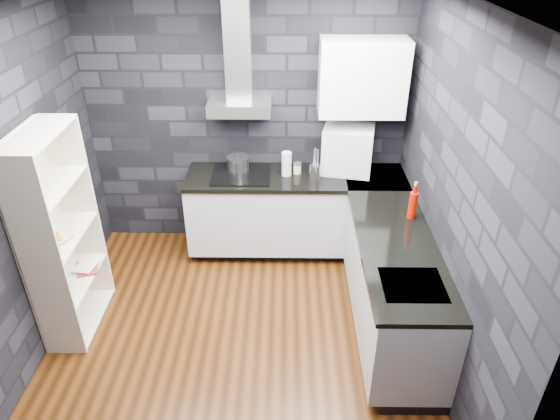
{
  "coord_description": "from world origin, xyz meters",
  "views": [
    {
      "loc": [
        0.4,
        -3.17,
        3.15
      ],
      "look_at": [
        0.35,
        0.45,
        1.0
      ],
      "focal_mm": 32.0,
      "sensor_mm": 36.0,
      "label": 1
    }
  ],
  "objects_px": {
    "storage_jar": "(297,169)",
    "utensil_crock": "(315,172)",
    "red_bottle": "(413,205)",
    "bookshelf": "(61,237)",
    "appliance_garage": "(348,150)",
    "fruit_bowl": "(57,237)",
    "glass_vase": "(287,164)",
    "pot": "(238,164)"
  },
  "relations": [
    {
      "from": "pot",
      "to": "appliance_garage",
      "type": "xyz_separation_m",
      "value": [
        1.1,
        0.02,
        0.15
      ]
    },
    {
      "from": "appliance_garage",
      "to": "bookshelf",
      "type": "relative_size",
      "value": 0.27
    },
    {
      "from": "appliance_garage",
      "to": "bookshelf",
      "type": "distance_m",
      "value": 2.74
    },
    {
      "from": "pot",
      "to": "storage_jar",
      "type": "distance_m",
      "value": 0.6
    },
    {
      "from": "utensil_crock",
      "to": "bookshelf",
      "type": "distance_m",
      "value": 2.36
    },
    {
      "from": "storage_jar",
      "to": "fruit_bowl",
      "type": "relative_size",
      "value": 0.41
    },
    {
      "from": "storage_jar",
      "to": "utensil_crock",
      "type": "xyz_separation_m",
      "value": [
        0.17,
        -0.11,
        0.02
      ]
    },
    {
      "from": "utensil_crock",
      "to": "appliance_garage",
      "type": "relative_size",
      "value": 0.3
    },
    {
      "from": "appliance_garage",
      "to": "red_bottle",
      "type": "xyz_separation_m",
      "value": [
        0.47,
        -0.91,
        -0.1
      ]
    },
    {
      "from": "fruit_bowl",
      "to": "bookshelf",
      "type": "bearing_deg",
      "value": 90.0
    },
    {
      "from": "appliance_garage",
      "to": "utensil_crock",
      "type": "bearing_deg",
      "value": -140.92
    },
    {
      "from": "pot",
      "to": "fruit_bowl",
      "type": "distance_m",
      "value": 1.85
    },
    {
      "from": "fruit_bowl",
      "to": "pot",
      "type": "bearing_deg",
      "value": 44.01
    },
    {
      "from": "storage_jar",
      "to": "utensil_crock",
      "type": "relative_size",
      "value": 0.67
    },
    {
      "from": "red_bottle",
      "to": "utensil_crock",
      "type": "bearing_deg",
      "value": 137.27
    },
    {
      "from": "appliance_garage",
      "to": "bookshelf",
      "type": "height_order",
      "value": "bookshelf"
    },
    {
      "from": "pot",
      "to": "fruit_bowl",
      "type": "xyz_separation_m",
      "value": [
        -1.33,
        -1.29,
        -0.04
      ]
    },
    {
      "from": "pot",
      "to": "glass_vase",
      "type": "height_order",
      "value": "glass_vase"
    },
    {
      "from": "storage_jar",
      "to": "red_bottle",
      "type": "relative_size",
      "value": 0.4
    },
    {
      "from": "glass_vase",
      "to": "storage_jar",
      "type": "height_order",
      "value": "glass_vase"
    },
    {
      "from": "storage_jar",
      "to": "appliance_garage",
      "type": "distance_m",
      "value": 0.54
    },
    {
      "from": "utensil_crock",
      "to": "bookshelf",
      "type": "relative_size",
      "value": 0.08
    },
    {
      "from": "storage_jar",
      "to": "appliance_garage",
      "type": "xyz_separation_m",
      "value": [
        0.5,
        0.07,
        0.18
      ]
    },
    {
      "from": "appliance_garage",
      "to": "fruit_bowl",
      "type": "distance_m",
      "value": 2.77
    },
    {
      "from": "glass_vase",
      "to": "appliance_garage",
      "type": "xyz_separation_m",
      "value": [
        0.61,
        0.11,
        0.1
      ]
    },
    {
      "from": "glass_vase",
      "to": "red_bottle",
      "type": "xyz_separation_m",
      "value": [
        1.07,
        -0.8,
        -0.0
      ]
    },
    {
      "from": "glass_vase",
      "to": "bookshelf",
      "type": "xyz_separation_m",
      "value": [
        -1.82,
        -1.14,
        -0.12
      ]
    },
    {
      "from": "storage_jar",
      "to": "bookshelf",
      "type": "relative_size",
      "value": 0.05
    },
    {
      "from": "utensil_crock",
      "to": "bookshelf",
      "type": "bearing_deg",
      "value": -153.01
    },
    {
      "from": "pot",
      "to": "bookshelf",
      "type": "height_order",
      "value": "bookshelf"
    },
    {
      "from": "pot",
      "to": "utensil_crock",
      "type": "distance_m",
      "value": 0.79
    },
    {
      "from": "red_bottle",
      "to": "bookshelf",
      "type": "xyz_separation_m",
      "value": [
        -2.9,
        -0.34,
        -0.12
      ]
    },
    {
      "from": "red_bottle",
      "to": "fruit_bowl",
      "type": "distance_m",
      "value": 2.93
    },
    {
      "from": "red_bottle",
      "to": "fruit_bowl",
      "type": "xyz_separation_m",
      "value": [
        -2.9,
        -0.4,
        -0.08
      ]
    },
    {
      "from": "glass_vase",
      "to": "appliance_garage",
      "type": "distance_m",
      "value": 0.63
    },
    {
      "from": "red_bottle",
      "to": "bookshelf",
      "type": "height_order",
      "value": "bookshelf"
    },
    {
      "from": "glass_vase",
      "to": "red_bottle",
      "type": "relative_size",
      "value": 1.01
    },
    {
      "from": "pot",
      "to": "appliance_garage",
      "type": "relative_size",
      "value": 0.45
    },
    {
      "from": "glass_vase",
      "to": "bookshelf",
      "type": "distance_m",
      "value": 2.15
    },
    {
      "from": "pot",
      "to": "glass_vase",
      "type": "distance_m",
      "value": 0.5
    },
    {
      "from": "red_bottle",
      "to": "pot",
      "type": "bearing_deg",
      "value": 150.31
    },
    {
      "from": "glass_vase",
      "to": "storage_jar",
      "type": "distance_m",
      "value": 0.13
    }
  ]
}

